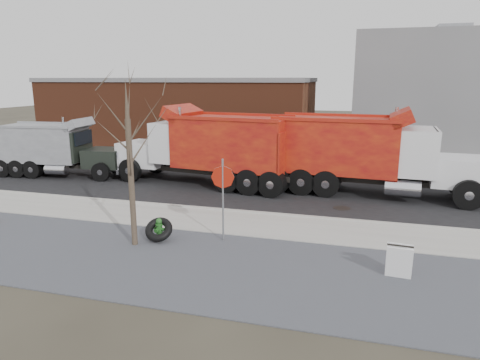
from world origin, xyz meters
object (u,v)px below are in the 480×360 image
(dump_truck_red_b, at_px, (210,146))
(dump_truck_red_a, at_px, (365,151))
(sandwich_board, at_px, (399,261))
(dump_truck_grey, at_px, (57,147))
(fire_hydrant, at_px, (159,230))
(truck_tire, at_px, (159,230))
(stop_sign, at_px, (223,186))

(dump_truck_red_b, bearing_deg, dump_truck_red_a, -171.09)
(sandwich_board, relative_size, dump_truck_grey, 0.13)
(fire_hydrant, distance_m, dump_truck_grey, 12.12)
(dump_truck_red_b, bearing_deg, dump_truck_grey, 9.30)
(truck_tire, height_order, stop_sign, stop_sign)
(truck_tire, xyz_separation_m, dump_truck_grey, (-9.62, 7.47, 1.19))
(stop_sign, distance_m, dump_truck_red_a, 8.57)
(dump_truck_grey, bearing_deg, fire_hydrant, -43.38)
(truck_tire, xyz_separation_m, stop_sign, (2.02, 0.55, 1.47))
(sandwich_board, distance_m, dump_truck_red_b, 11.94)
(dump_truck_red_a, distance_m, dump_truck_red_b, 7.37)
(truck_tire, relative_size, dump_truck_grey, 0.14)
(fire_hydrant, bearing_deg, dump_truck_red_b, 108.85)
(dump_truck_red_a, height_order, dump_truck_grey, dump_truck_red_a)
(stop_sign, bearing_deg, dump_truck_red_a, 73.73)
(fire_hydrant, xyz_separation_m, dump_truck_red_b, (-0.90, 7.60, 1.63))
(fire_hydrant, height_order, dump_truck_red_b, dump_truck_red_b)
(sandwich_board, bearing_deg, stop_sign, 170.89)
(sandwich_board, relative_size, dump_truck_red_a, 0.09)
(stop_sign, xyz_separation_m, dump_truck_red_a, (4.39, 7.36, 0.12))
(truck_tire, relative_size, stop_sign, 0.37)
(fire_hydrant, xyz_separation_m, truck_tire, (0.05, -0.14, 0.06))
(dump_truck_grey, bearing_deg, dump_truck_red_b, -4.15)
(truck_tire, relative_size, dump_truck_red_a, 0.10)
(truck_tire, height_order, dump_truck_red_a, dump_truck_red_a)
(truck_tire, distance_m, dump_truck_grey, 12.24)
(sandwich_board, xyz_separation_m, dump_truck_grey, (-16.92, 8.24, 1.10))
(sandwich_board, bearing_deg, truck_tire, 178.96)
(truck_tire, distance_m, dump_truck_red_b, 7.95)
(fire_hydrant, height_order, sandwich_board, sandwich_board)
(dump_truck_red_a, bearing_deg, dump_truck_grey, -174.61)
(dump_truck_grey, bearing_deg, truck_tire, -43.73)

